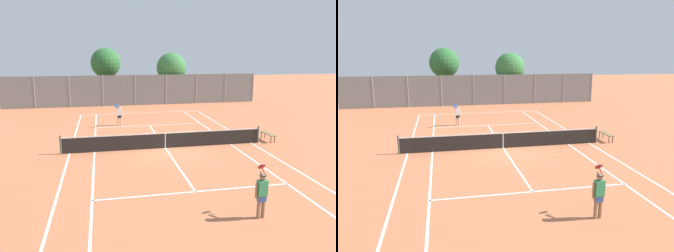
{
  "view_description": "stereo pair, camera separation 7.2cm",
  "coord_description": "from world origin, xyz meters",
  "views": [
    {
      "loc": [
        -3.6,
        -18.39,
        5.56
      ],
      "look_at": [
        0.48,
        1.5,
        1.0
      ],
      "focal_mm": 35.0,
      "sensor_mm": 36.0,
      "label": 1
    },
    {
      "loc": [
        -3.53,
        -18.41,
        5.56
      ],
      "look_at": [
        0.48,
        1.5,
        1.0
      ],
      "focal_mm": 35.0,
      "sensor_mm": 36.0,
      "label": 2
    }
  ],
  "objects": [
    {
      "name": "loose_tennis_ball_2",
      "position": [
        2.44,
        -2.32,
        0.03
      ],
      "size": [
        0.07,
        0.07,
        0.07
      ],
      "primitive_type": "sphere",
      "color": "#D1DB33",
      "rests_on": "ground"
    },
    {
      "name": "back_fence",
      "position": [
        0.0,
        16.73,
        1.63
      ],
      "size": [
        27.34,
        0.08,
        3.26
      ],
      "color": "gray",
      "rests_on": "ground"
    },
    {
      "name": "tree_behind_left",
      "position": [
        -3.02,
        20.36,
        4.33
      ],
      "size": [
        3.4,
        3.4,
        6.12
      ],
      "color": "brown",
      "rests_on": "ground"
    },
    {
      "name": "courtside_bench",
      "position": [
        6.87,
        0.44,
        0.41
      ],
      "size": [
        0.36,
        1.5,
        0.47
      ],
      "color": "olive",
      "rests_on": "ground"
    },
    {
      "name": "tree_behind_right",
      "position": [
        4.26,
        18.51,
        3.78
      ],
      "size": [
        3.38,
        3.38,
        5.57
      ],
      "color": "brown",
      "rests_on": "ground"
    },
    {
      "name": "player_near_side",
      "position": [
        1.58,
        -8.92,
        0.93
      ],
      "size": [
        0.62,
        0.76,
        1.77
      ],
      "color": "#936B4C",
      "rests_on": "ground"
    },
    {
      "name": "court_line_markings",
      "position": [
        0.0,
        0.0,
        0.0
      ],
      "size": [
        11.1,
        23.9,
        0.01
      ],
      "color": "white",
      "rests_on": "ground"
    },
    {
      "name": "ground_plane",
      "position": [
        0.0,
        0.0,
        0.0
      ],
      "size": [
        120.0,
        120.0,
        0.0
      ],
      "primitive_type": "plane",
      "color": "#C67047"
    },
    {
      "name": "player_far_left",
      "position": [
        -2.3,
        6.78,
        0.93
      ],
      "size": [
        0.62,
        0.77,
        1.77
      ],
      "color": "#D8A884",
      "rests_on": "ground"
    },
    {
      "name": "loose_tennis_ball_0",
      "position": [
        -4.52,
        3.98,
        0.03
      ],
      "size": [
        0.07,
        0.07,
        0.07
      ],
      "primitive_type": "sphere",
      "color": "#D1DB33",
      "rests_on": "ground"
    },
    {
      "name": "tennis_net",
      "position": [
        0.0,
        0.0,
        0.51
      ],
      "size": [
        12.0,
        0.1,
        1.07
      ],
      "color": "#474C47",
      "rests_on": "ground"
    }
  ]
}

